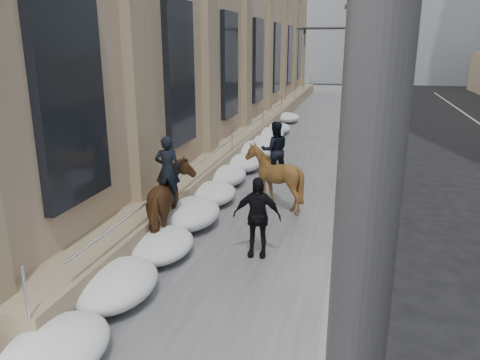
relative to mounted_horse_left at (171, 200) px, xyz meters
name	(u,v)px	position (x,y,z in m)	size (l,w,h in m)	color
ground	(187,315)	(1.54, -3.10, -1.16)	(140.00, 140.00, 0.00)	black
sidewalk	(277,174)	(1.54, 6.90, -1.10)	(5.00, 80.00, 0.12)	#48494B
curb	(346,179)	(4.16, 6.90, -1.10)	(0.24, 80.00, 0.12)	slate
bg_building_far	(307,10)	(-4.46, 68.90, 8.84)	(24.00, 12.00, 20.00)	gray
streetlight_near	(311,178)	(4.28, -9.10, 3.42)	(1.71, 0.24, 8.00)	#2D2D30
streetlight_mid	(359,52)	(4.28, 10.90, 3.42)	(1.71, 0.24, 8.00)	#2D2D30
streetlight_far	(360,48)	(4.28, 30.90, 3.42)	(1.71, 0.24, 8.00)	#2D2D30
traffic_signal	(347,60)	(3.62, 18.90, 2.84)	(4.10, 0.22, 6.00)	#2D2D30
snow_bank	(229,174)	(0.12, 5.01, -0.69)	(1.70, 18.10, 0.76)	white
mounted_horse_left	(171,200)	(0.00, 0.00, 0.00)	(1.50, 2.46, 2.63)	#412713
mounted_horse_right	(274,173)	(2.08, 3.00, 0.04)	(2.04, 2.16, 2.62)	#4D3216
pedestrian	(257,217)	(2.31, -0.44, -0.08)	(1.12, 0.47, 1.92)	black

